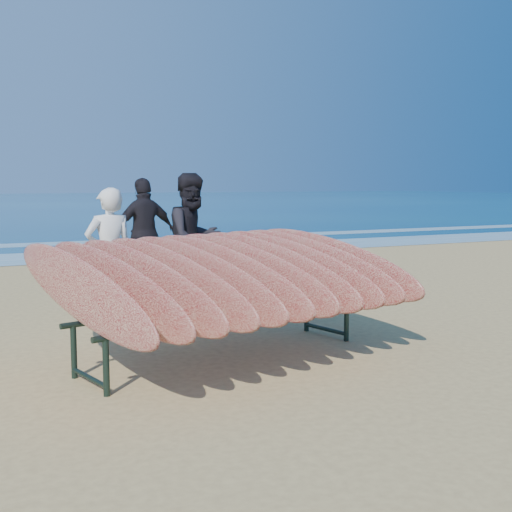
# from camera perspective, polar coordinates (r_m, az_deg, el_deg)

# --- Properties ---
(ground) EXTENTS (120.00, 120.00, 0.00)m
(ground) POSITION_cam_1_polar(r_m,az_deg,el_deg) (6.85, 2.87, -8.63)
(ground) COLOR tan
(ground) RESTS_ON ground
(foam_near) EXTENTS (160.00, 160.00, 0.00)m
(foam_near) POSITION_cam_1_polar(r_m,az_deg,el_deg) (16.23, -13.90, 0.08)
(foam_near) COLOR white
(foam_near) RESTS_ON ground
(foam_far) EXTENTS (160.00, 160.00, 0.00)m
(foam_far) POSITION_cam_1_polar(r_m,az_deg,el_deg) (19.66, -15.89, 1.12)
(foam_far) COLOR white
(foam_far) RESTS_ON ground
(surfboard_rack) EXTENTS (3.75, 3.44, 1.35)m
(surfboard_rack) POSITION_cam_1_polar(r_m,az_deg,el_deg) (6.50, -2.86, -1.70)
(surfboard_rack) COLOR #1B2C25
(surfboard_rack) RESTS_ON ground
(person_white) EXTENTS (0.67, 0.47, 1.73)m
(person_white) POSITION_cam_1_polar(r_m,az_deg,el_deg) (8.45, -12.89, 0.09)
(person_white) COLOR silver
(person_white) RESTS_ON ground
(person_dark_a) EXTENTS (1.12, 0.99, 1.93)m
(person_dark_a) POSITION_cam_1_polar(r_m,az_deg,el_deg) (9.38, -5.55, 1.47)
(person_dark_a) COLOR black
(person_dark_a) RESTS_ON ground
(person_dark_b) EXTENTS (1.15, 0.61, 1.87)m
(person_dark_b) POSITION_cam_1_polar(r_m,az_deg,el_deg) (11.10, -9.84, 2.04)
(person_dark_b) COLOR black
(person_dark_b) RESTS_ON ground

